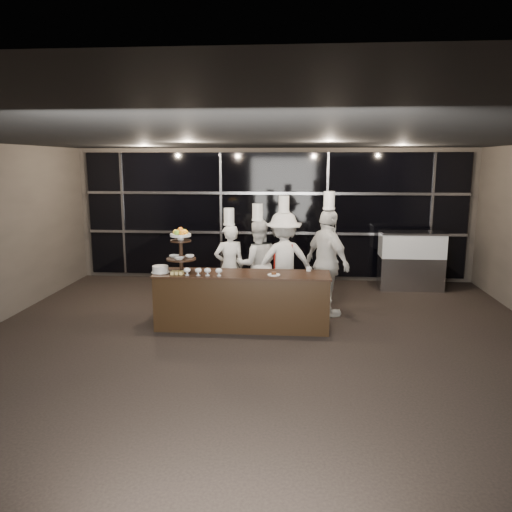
# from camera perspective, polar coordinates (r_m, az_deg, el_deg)

# --- Properties ---
(room) EXTENTS (10.00, 10.00, 10.00)m
(room) POSITION_cam_1_polar(r_m,az_deg,el_deg) (6.49, 0.09, 0.08)
(room) COLOR black
(room) RESTS_ON ground
(window_wall) EXTENTS (8.60, 0.10, 2.80)m
(window_wall) POSITION_cam_1_polar(r_m,az_deg,el_deg) (11.37, 2.02, 4.70)
(window_wall) COLOR black
(window_wall) RESTS_ON ground
(buffet_counter) EXTENTS (2.84, 0.74, 0.92)m
(buffet_counter) POSITION_cam_1_polar(r_m,az_deg,el_deg) (8.20, -1.56, -5.07)
(buffet_counter) COLOR black
(buffet_counter) RESTS_ON ground
(display_stand) EXTENTS (0.48, 0.48, 0.74)m
(display_stand) POSITION_cam_1_polar(r_m,az_deg,el_deg) (8.17, -8.59, 1.03)
(display_stand) COLOR black
(display_stand) RESTS_ON buffet_counter
(compotes) EXTENTS (0.62, 0.11, 0.12)m
(compotes) POSITION_cam_1_polar(r_m,az_deg,el_deg) (7.95, -6.09, -1.66)
(compotes) COLOR silver
(compotes) RESTS_ON buffet_counter
(layer_cake) EXTENTS (0.30, 0.30, 0.11)m
(layer_cake) POSITION_cam_1_polar(r_m,az_deg,el_deg) (8.28, -10.88, -1.49)
(layer_cake) COLOR white
(layer_cake) RESTS_ON buffet_counter
(pastry_squares) EXTENTS (0.20, 0.13, 0.05)m
(pastry_squares) POSITION_cam_1_polar(r_m,az_deg,el_deg) (8.10, -8.99, -1.89)
(pastry_squares) COLOR #D5BA68
(pastry_squares) RESTS_ON buffet_counter
(small_plate) EXTENTS (0.20, 0.20, 0.05)m
(small_plate) POSITION_cam_1_polar(r_m,az_deg,el_deg) (7.95, 2.06, -2.09)
(small_plate) COLOR white
(small_plate) RESTS_ON buffet_counter
(chef_cup) EXTENTS (0.08, 0.08, 0.07)m
(chef_cup) POSITION_cam_1_polar(r_m,az_deg,el_deg) (8.29, 6.03, -1.48)
(chef_cup) COLOR white
(chef_cup) RESTS_ON buffet_counter
(display_case) EXTENTS (1.34, 0.59, 1.24)m
(display_case) POSITION_cam_1_polar(r_m,az_deg,el_deg) (11.13, 17.31, -0.17)
(display_case) COLOR #A5A5AA
(display_case) RESTS_ON ground
(chef_a) EXTENTS (0.68, 0.58, 1.88)m
(chef_a) POSITION_cam_1_polar(r_m,az_deg,el_deg) (9.21, -3.05, -1.05)
(chef_a) COLOR white
(chef_a) RESTS_ON ground
(chef_b) EXTENTS (0.92, 0.79, 1.95)m
(chef_b) POSITION_cam_1_polar(r_m,az_deg,el_deg) (9.22, 0.17, -0.89)
(chef_b) COLOR silver
(chef_b) RESTS_ON ground
(chef_c) EXTENTS (1.30, 0.95, 2.10)m
(chef_c) POSITION_cam_1_polar(r_m,az_deg,el_deg) (9.17, 3.14, -0.53)
(chef_c) COLOR white
(chef_c) RESTS_ON ground
(chef_d) EXTENTS (1.01, 1.18, 2.20)m
(chef_d) POSITION_cam_1_polar(r_m,az_deg,el_deg) (8.80, 8.17, -0.74)
(chef_d) COLOR silver
(chef_d) RESTS_ON ground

